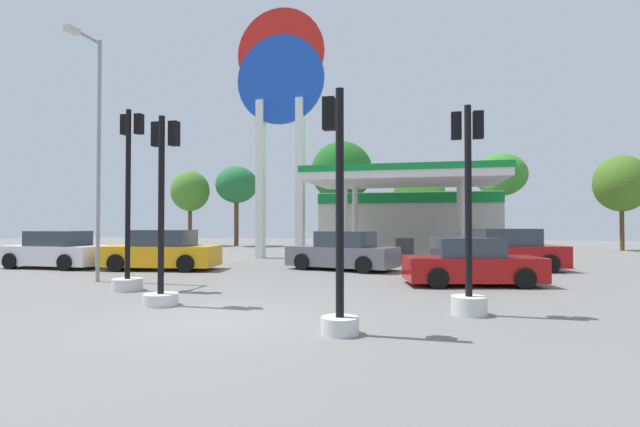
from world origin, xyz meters
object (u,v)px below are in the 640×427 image
(corner_streetlamp, at_px, (95,137))
(traffic_signal_1, at_px, (468,245))
(station_pole_sign, at_px, (280,96))
(tree_4, at_px, (501,175))
(car_3, at_px, (471,264))
(tree_3, at_px, (419,190))
(car_4, at_px, (56,251))
(tree_5, at_px, (621,184))
(car_1, at_px, (343,252))
(tree_1, at_px, (237,185))
(tree_0, at_px, (190,191))
(car_0, at_px, (162,252))
(tree_2, at_px, (342,171))
(traffic_signal_3, at_px, (338,253))
(car_2, at_px, (502,252))
(traffic_signal_0, at_px, (128,233))
(traffic_signal_2, at_px, (162,238))

(corner_streetlamp, bearing_deg, traffic_signal_1, -13.70)
(station_pole_sign, height_order, tree_4, station_pole_sign)
(station_pole_sign, height_order, car_3, station_pole_sign)
(tree_4, bearing_deg, car_3, -100.88)
(tree_3, bearing_deg, traffic_signal_1, -87.08)
(car_4, distance_m, tree_5, 33.74)
(car_1, bearing_deg, tree_1, 124.93)
(car_4, distance_m, tree_0, 18.88)
(car_0, bearing_deg, traffic_signal_1, -31.03)
(tree_3, bearing_deg, car_0, -117.44)
(car_3, xyz_separation_m, tree_2, (-7.38, 19.11, 5.04))
(car_4, distance_m, traffic_signal_3, 16.10)
(car_2, bearing_deg, car_3, -108.75)
(car_2, distance_m, tree_4, 16.47)
(car_0, height_order, car_3, car_0)
(car_3, xyz_separation_m, tree_4, (3.91, 20.34, 4.65))
(tree_5, xyz_separation_m, corner_streetlamp, (-23.15, -22.21, 0.08))
(tree_2, relative_size, tree_5, 1.23)
(tree_2, bearing_deg, traffic_signal_0, -95.27)
(traffic_signal_2, xyz_separation_m, corner_streetlamp, (-4.33, 3.14, 3.07))
(traffic_signal_1, distance_m, tree_1, 29.82)
(car_3, bearing_deg, tree_4, 79.12)
(tree_0, bearing_deg, tree_5, 0.72)
(station_pole_sign, xyz_separation_m, tree_0, (-11.23, 11.03, -4.19))
(car_0, height_order, tree_4, tree_4)
(station_pole_sign, bearing_deg, tree_1, 122.64)
(traffic_signal_2, relative_size, tree_1, 0.67)
(corner_streetlamp, bearing_deg, traffic_signal_3, -29.33)
(tree_4, bearing_deg, tree_3, 172.93)
(traffic_signal_2, xyz_separation_m, tree_5, (18.82, 25.35, 2.98))
(car_3, bearing_deg, traffic_signal_1, -95.92)
(traffic_signal_2, bearing_deg, tree_3, 78.22)
(car_2, relative_size, traffic_signal_3, 1.18)
(traffic_signal_0, height_order, tree_0, tree_0)
(car_3, bearing_deg, tree_1, 128.61)
(traffic_signal_2, bearing_deg, tree_1, 109.49)
(traffic_signal_0, bearing_deg, tree_2, 84.73)
(tree_0, height_order, tree_3, tree_0)
(car_3, xyz_separation_m, car_4, (-16.38, 1.72, 0.05))
(traffic_signal_1, relative_size, tree_4, 0.63)
(traffic_signal_0, height_order, corner_streetlamp, corner_streetlamp)
(traffic_signal_1, height_order, tree_1, tree_1)
(tree_0, bearing_deg, tree_1, 7.91)
(car_2, relative_size, car_4, 1.13)
(tree_2, bearing_deg, car_2, -58.14)
(car_0, xyz_separation_m, tree_2, (4.28, 17.06, 4.96))
(car_0, bearing_deg, tree_4, 49.59)
(car_4, height_order, tree_0, tree_0)
(tree_5, bearing_deg, car_0, -141.93)
(car_4, bearing_deg, traffic_signal_3, -32.42)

